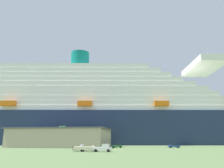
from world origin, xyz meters
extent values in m
plane|color=#567042|center=(0.00, 30.00, 0.00)|extent=(600.00, 600.00, 0.00)
cube|color=#1E2D4C|center=(0.07, 58.13, 9.56)|extent=(185.08, 47.02, 19.11)
cube|color=white|center=(0.07, 58.13, 20.55)|extent=(162.97, 42.72, 2.88)
cube|color=white|center=(-3.58, 57.86, 23.44)|extent=(151.73, 41.12, 2.88)
cube|color=white|center=(-7.23, 57.58, 26.32)|extent=(143.30, 40.17, 2.88)
cube|color=white|center=(-10.88, 57.31, 29.20)|extent=(136.39, 39.21, 2.88)
cube|color=white|center=(-14.53, 57.04, 32.08)|extent=(131.81, 38.63, 2.88)
cube|color=white|center=(-18.19, 56.77, 34.97)|extent=(125.20, 37.54, 2.88)
cube|color=white|center=(-21.84, 56.50, 37.85)|extent=(117.24, 36.13, 2.88)
cube|color=white|center=(-25.49, 56.22, 40.73)|extent=(111.39, 34.96, 2.88)
cube|color=white|center=(-29.14, 55.95, 43.62)|extent=(106.55, 33.86, 2.88)
cube|color=white|center=(-32.79, 55.68, 46.50)|extent=(99.59, 32.70, 2.88)
cube|color=white|center=(54.85, 62.21, 49.94)|extent=(21.00, 38.12, 4.00)
cylinder|color=#0C7266|center=(-27.32, 56.09, 53.67)|extent=(12.93, 12.93, 11.45)
cylinder|color=silver|center=(58.50, 62.48, 53.94)|extent=(0.80, 0.80, 12.00)
cube|color=orange|center=(-62.54, 35.99, 22.57)|extent=(8.22, 3.79, 2.80)
cube|color=orange|center=(-19.93, 39.16, 22.57)|extent=(8.22, 3.79, 2.80)
cube|color=orange|center=(22.67, 42.33, 22.57)|extent=(8.22, 3.79, 2.80)
cube|color=#B7A88C|center=(-26.53, 20.74, 3.85)|extent=(43.34, 30.00, 7.71)
cube|color=#4C4C51|center=(-26.53, 20.74, 8.01)|extent=(45.07, 31.20, 0.60)
cube|color=white|center=(-3.94, -15.12, 0.85)|extent=(5.76, 2.52, 0.90)
cube|color=white|center=(-2.93, -15.21, 1.75)|extent=(2.18, 2.02, 0.90)
cube|color=#26333F|center=(-2.26, -15.27, 1.66)|extent=(0.26, 1.68, 0.63)
cylinder|color=black|center=(-1.89, -14.31, 0.40)|extent=(0.82, 0.35, 0.80)
cylinder|color=black|center=(-2.08, -16.30, 0.40)|extent=(0.82, 0.35, 0.80)
cylinder|color=black|center=(-5.63, -13.95, 0.40)|extent=(0.82, 0.35, 0.80)
cylinder|color=black|center=(-5.82, -15.94, 0.40)|extent=(0.82, 0.35, 0.80)
cube|color=#595960|center=(-9.59, -14.58, 0.47)|extent=(6.67, 2.43, 0.16)
cube|color=#595960|center=(-5.75, -14.94, 0.47)|extent=(2.14, 0.32, 0.10)
cylinder|color=black|center=(-9.79, -13.54, 0.32)|extent=(0.66, 0.28, 0.64)
cylinder|color=black|center=(-9.98, -15.56, 0.32)|extent=(0.66, 0.28, 0.64)
cube|color=beige|center=(-9.59, -14.58, 1.00)|extent=(6.10, 2.58, 0.90)
cone|color=beige|center=(-6.24, -14.90, 1.00)|extent=(1.37, 1.93, 1.82)
cube|color=silver|center=(-10.18, -14.52, 1.80)|extent=(0.89, 1.07, 0.70)
cube|color=black|center=(-12.75, -14.28, 1.00)|extent=(0.41, 0.53, 1.10)
cylinder|color=brown|center=(-23.23, 8.76, 3.84)|extent=(0.53, 0.53, 7.68)
cone|color=#287233|center=(-22.83, 8.78, 7.78)|extent=(0.83, 2.67, 2.20)
cone|color=#287233|center=(-22.99, 9.08, 7.78)|extent=(2.60, 2.18, 2.05)
cone|color=#287233|center=(-23.17, 9.15, 7.78)|extent=(2.89, 1.16, 1.73)
cone|color=#287233|center=(-23.53, 9.03, 7.78)|extent=(2.39, 2.51, 1.90)
cone|color=#287233|center=(-23.63, 8.70, 7.78)|extent=(1.07, 2.82, 1.94)
cone|color=#287233|center=(-23.54, 8.51, 7.78)|extent=(2.29, 2.62, 1.82)
cone|color=#287233|center=(-23.25, 8.36, 7.78)|extent=(2.82, 0.81, 1.82)
cone|color=#287233|center=(-22.93, 8.50, 7.78)|extent=(2.25, 2.48, 2.17)
sphere|color=#287233|center=(-23.23, 8.76, 7.68)|extent=(1.10, 1.10, 1.10)
cube|color=black|center=(-15.96, 18.73, 0.68)|extent=(4.48, 2.59, 0.70)
cube|color=#1E232D|center=(-16.17, 18.76, 1.31)|extent=(2.62, 2.08, 0.55)
cylinder|color=black|center=(-14.43, 19.41, 0.33)|extent=(0.69, 0.33, 0.66)
cylinder|color=black|center=(-14.76, 17.56, 0.33)|extent=(0.69, 0.33, 0.66)
cylinder|color=black|center=(-17.17, 19.90, 0.33)|extent=(0.69, 0.33, 0.66)
cylinder|color=black|center=(-17.50, 18.05, 0.33)|extent=(0.69, 0.33, 0.66)
cube|color=#264C99|center=(22.45, 13.45, 0.68)|extent=(4.86, 2.43, 0.70)
cube|color=#1E232D|center=(22.68, 13.48, 1.31)|extent=(2.80, 1.98, 0.55)
cylinder|color=black|center=(21.04, 12.33, 0.33)|extent=(0.68, 0.30, 0.66)
cylinder|color=black|center=(20.80, 14.16, 0.33)|extent=(0.68, 0.30, 0.66)
cylinder|color=black|center=(24.09, 12.73, 0.33)|extent=(0.68, 0.30, 0.66)
cylinder|color=black|center=(23.86, 14.56, 0.33)|extent=(0.68, 0.30, 0.66)
cube|color=#2D723F|center=(-0.84, 11.06, 0.68)|extent=(4.47, 2.25, 0.70)
cube|color=#1E232D|center=(-0.63, 11.08, 1.31)|extent=(2.57, 1.85, 0.55)
cylinder|color=black|center=(-2.14, 10.02, 0.33)|extent=(0.68, 0.30, 0.66)
cylinder|color=black|center=(-2.35, 11.76, 0.33)|extent=(0.68, 0.30, 0.66)
cylinder|color=black|center=(0.67, 10.36, 0.33)|extent=(0.68, 0.30, 0.66)
cylinder|color=black|center=(0.46, 12.10, 0.33)|extent=(0.68, 0.30, 0.66)
camera|label=1|loc=(3.59, -82.99, 4.04)|focal=35.80mm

